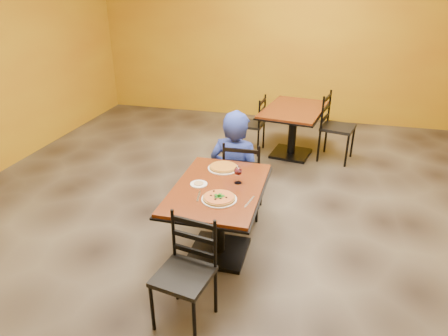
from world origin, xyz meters
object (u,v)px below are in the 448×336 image
(diner, at_px, (235,163))
(pizza_main, at_px, (219,198))
(table_main, at_px, (218,205))
(chair_main_near, at_px, (183,277))
(table_second, at_px, (293,121))
(chair_second_right, at_px, (338,128))
(wine_glass, at_px, (238,174))
(plate_main, at_px, (219,199))
(pizza_far, at_px, (223,167))
(chair_second_left, at_px, (250,124))
(side_plate, at_px, (199,184))
(chair_main_far, at_px, (243,176))
(plate_far, at_px, (223,168))

(diner, relative_size, pizza_main, 4.34)
(table_main, xyz_separation_m, chair_main_near, (-0.03, -0.91, -0.11))
(table_main, xyz_separation_m, pizza_main, (0.07, -0.23, 0.21))
(table_second, xyz_separation_m, diner, (-0.47, -1.83, 0.06))
(chair_second_right, height_order, wine_glass, chair_second_right)
(diner, height_order, plate_main, diner)
(diner, relative_size, pizza_far, 4.40)
(chair_main_near, bearing_deg, wine_glass, 89.43)
(diner, bearing_deg, chair_second_left, -75.79)
(plate_main, relative_size, side_plate, 1.94)
(table_second, height_order, pizza_main, pizza_main)
(chair_main_far, relative_size, wine_glass, 5.12)
(plate_main, bearing_deg, pizza_main, 0.00)
(chair_second_right, distance_m, pizza_main, 3.09)
(table_main, height_order, pizza_far, pizza_far)
(chair_second_right, bearing_deg, pizza_far, 166.15)
(chair_main_far, relative_size, plate_main, 2.98)
(chair_second_right, relative_size, plate_main, 3.22)
(chair_main_near, bearing_deg, chair_second_right, 82.23)
(plate_main, height_order, side_plate, same)
(wine_glass, bearing_deg, table_second, 83.69)
(table_second, distance_m, chair_second_left, 0.67)
(chair_main_near, height_order, wine_glass, wine_glass)
(chair_main_far, distance_m, chair_second_right, 2.10)
(table_main, xyz_separation_m, diner, (-0.03, 0.83, 0.06))
(table_second, distance_m, chair_main_near, 3.61)
(wine_glass, bearing_deg, pizza_far, 128.41)
(chair_second_left, bearing_deg, plate_far, 8.20)
(chair_main_far, bearing_deg, chair_main_near, 84.23)
(chair_second_right, relative_size, plate_far, 3.22)
(diner, distance_m, side_plate, 0.86)
(chair_second_right, height_order, diner, diner)
(table_main, relative_size, chair_main_far, 1.33)
(chair_second_right, xyz_separation_m, pizza_far, (-1.15, -2.28, 0.27))
(chair_second_left, relative_size, wine_glass, 4.91)
(table_second, xyz_separation_m, chair_second_left, (-0.66, 0.00, -0.12))
(chair_main_far, bearing_deg, side_plate, 70.55)
(chair_second_right, bearing_deg, chair_main_far, 163.53)
(side_plate, bearing_deg, plate_main, -41.06)
(table_second, distance_m, chair_main_far, 1.87)
(table_main, distance_m, plate_far, 0.44)
(chair_main_near, xyz_separation_m, pizza_main, (0.10, 0.68, 0.33))
(pizza_main, bearing_deg, side_plate, 138.94)
(chair_second_left, xyz_separation_m, diner, (0.19, -1.83, 0.17))
(chair_second_right, xyz_separation_m, plate_far, (-1.15, -2.28, 0.26))
(chair_second_right, xyz_separation_m, wine_glass, (-0.94, -2.55, 0.34))
(chair_second_right, bearing_deg, table_main, 170.56)
(plate_main, xyz_separation_m, wine_glass, (0.09, 0.35, 0.08))
(chair_second_right, relative_size, diner, 0.81)
(plate_main, distance_m, wine_glass, 0.37)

